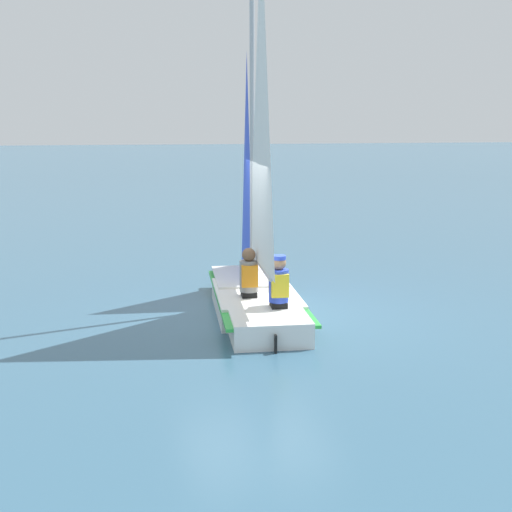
# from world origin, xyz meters

# --- Properties ---
(ground_plane) EXTENTS (260.00, 260.00, 0.00)m
(ground_plane) POSITION_xyz_m (0.00, 0.00, 0.00)
(ground_plane) COLOR #38607A
(sailboat_main) EXTENTS (1.98, 4.02, 6.10)m
(sailboat_main) POSITION_xyz_m (-0.00, -0.02, 1.03)
(sailboat_main) COLOR white
(sailboat_main) RESTS_ON ground_plane
(sailor_helm) EXTENTS (0.35, 0.38, 1.16)m
(sailor_helm) POSITION_xyz_m (-0.21, -0.28, 0.62)
(sailor_helm) COLOR black
(sailor_helm) RESTS_ON ground_plane
(sailor_crew) EXTENTS (0.35, 0.38, 1.16)m
(sailor_crew) POSITION_xyz_m (0.03, -1.03, 0.63)
(sailor_crew) COLOR black
(sailor_crew) RESTS_ON ground_plane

